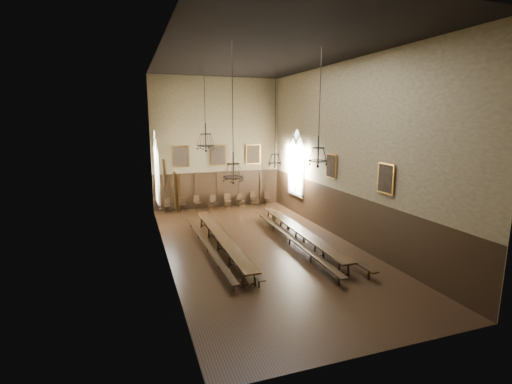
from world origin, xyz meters
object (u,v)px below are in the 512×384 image
chair_4 (228,203)px  chandelier_front_right (318,154)px  chair_3 (214,205)px  chair_6 (254,201)px  bench_left_outer (207,247)px  bench_right_outer (309,236)px  chandelier_back_left (206,141)px  chandelier_back_right (275,156)px  chandelier_front_left (233,168)px  chair_7 (268,201)px  table_right (300,236)px  bench_right_inner (290,239)px  chair_2 (198,205)px  chair_5 (241,203)px  table_left (222,243)px  chair_1 (183,207)px  bench_left_inner (231,243)px  chair_0 (168,208)px

chair_4 → chandelier_front_right: size_ratio=0.21×
chair_3 → chair_6: chair_6 is taller
bench_left_outer → bench_right_outer: (5.23, -0.23, 0.03)m
chandelier_back_left → chair_3: bearing=74.2°
chandelier_back_right → chandelier_front_left: 6.23m
chair_4 → chair_7: chair_4 is taller
table_right → bench_right_inner: size_ratio=0.90×
bench_right_inner → chandelier_back_right: bearing=85.1°
chair_2 → chair_7: chair_2 is taller
chair_5 → table_left: bearing=-119.5°
table_right → chandelier_front_right: size_ratio=2.03×
table_left → chair_1: (-0.66, 8.49, -0.08)m
table_left → chandelier_front_left: 4.75m
bench_left_inner → chandelier_back_right: bearing=34.7°
bench_right_outer → chandelier_front_left: bearing=-152.6°
bench_left_inner → bench_right_inner: 2.96m
chair_1 → chair_4: size_ratio=0.95×
bench_left_outer → chair_6: bearing=58.6°
bench_right_outer → chair_3: 9.15m
bench_left_inner → chair_6: (4.02, 8.35, 0.02)m
chair_1 → chair_7: size_ratio=1.01×
bench_right_outer → chandelier_back_left: size_ratio=2.41×
bench_left_inner → chair_3: bearing=83.0°
table_left → bench_left_outer: size_ratio=0.98×
chair_1 → chair_7: chair_1 is taller
bench_left_inner → chandelier_back_left: 5.51m
bench_right_inner → bench_left_inner: bearing=170.9°
chandelier_back_left → chair_4: bearing=65.2°
bench_right_inner → chair_7: (2.12, 8.73, -0.02)m
table_left → chair_3: (1.48, 8.41, -0.07)m
bench_left_outer → chair_3: (2.21, 8.41, 0.02)m
bench_right_outer → chair_1: 10.13m
bench_left_outer → chandelier_front_left: bearing=-77.3°
table_left → chair_5: 9.10m
bench_left_outer → bench_left_inner: bearing=8.3°
chair_2 → bench_left_inner: bearing=-108.0°
bench_right_inner → chair_3: (-1.90, 8.70, -0.01)m
bench_right_outer → chandelier_back_left: (-4.61, 3.05, 4.77)m
chair_3 → chandelier_back_left: (-1.58, -5.58, 4.78)m
bench_right_outer → chair_0: 10.71m
bench_left_inner → chair_5: 8.77m
chair_2 → chair_5: bearing=-20.4°
bench_left_inner → bench_right_outer: size_ratio=0.93×
bench_left_inner → bench_right_inner: size_ratio=0.92×
chair_6 → bench_left_outer: bearing=-134.3°
bench_right_outer → bench_left_inner: bearing=174.4°
table_left → bench_right_outer: table_left is taller
bench_right_inner → chandelier_back_left: 6.68m
table_right → bench_left_inner: 3.52m
chair_5 → chandelier_back_left: bearing=-129.6°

